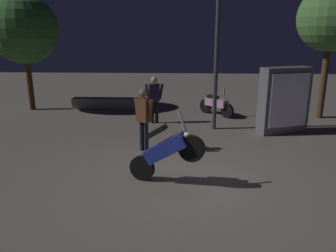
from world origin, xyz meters
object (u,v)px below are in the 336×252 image
at_px(motorcycle_pink_parked_left, 216,104).
at_px(kiosk_billboard, 284,101).
at_px(streetlamp_near, 217,34).
at_px(person_bystander_far, 144,114).
at_px(motorcycle_blue_foreground, 166,151).
at_px(person_rider_beside, 154,96).

relative_size(motorcycle_pink_parked_left, kiosk_billboard, 0.61).
distance_m(streetlamp_near, kiosk_billboard, 2.98).
height_order(motorcycle_pink_parked_left, person_bystander_far, person_bystander_far).
bearing_deg(motorcycle_blue_foreground, person_bystander_far, 125.78).
relative_size(person_bystander_far, streetlamp_near, 0.36).
bearing_deg(person_rider_beside, streetlamp_near, -117.55).
relative_size(motorcycle_blue_foreground, motorcycle_pink_parked_left, 1.28).
bearing_deg(person_rider_beside, motorcycle_blue_foreground, 177.48).
bearing_deg(person_rider_beside, kiosk_billboard, -113.02).
height_order(motorcycle_blue_foreground, motorcycle_pink_parked_left, motorcycle_blue_foreground).
bearing_deg(motorcycle_pink_parked_left, person_bystander_far, -72.94).
xyz_separation_m(motorcycle_blue_foreground, kiosk_billboard, (3.56, 3.93, 0.31)).
height_order(person_rider_beside, streetlamp_near, streetlamp_near).
bearing_deg(streetlamp_near, person_rider_beside, 162.57).
height_order(person_bystander_far, kiosk_billboard, kiosk_billboard).
distance_m(person_bystander_far, kiosk_billboard, 4.67).
relative_size(motorcycle_pink_parked_left, person_rider_beside, 0.77).
bearing_deg(streetlamp_near, motorcycle_blue_foreground, -108.26).
xyz_separation_m(motorcycle_blue_foreground, person_bystander_far, (-0.69, 2.00, 0.28)).
distance_m(motorcycle_pink_parked_left, person_bystander_far, 4.81).
xyz_separation_m(motorcycle_blue_foreground, person_rider_beside, (-0.65, 4.90, 0.24)).
xyz_separation_m(motorcycle_pink_parked_left, streetlamp_near, (-0.25, -1.90, 2.64)).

